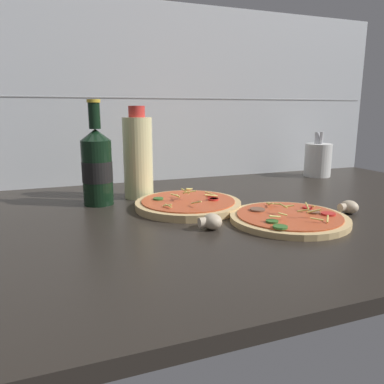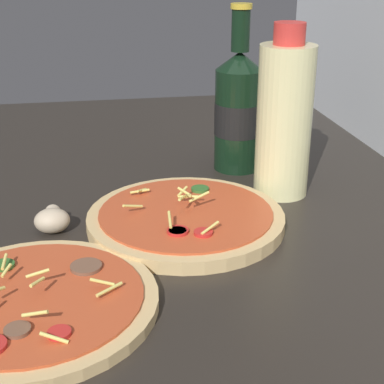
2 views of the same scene
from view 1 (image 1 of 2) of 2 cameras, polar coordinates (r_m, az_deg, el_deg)
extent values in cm
cube|color=#28231E|center=(91.04, 6.34, -3.62)|extent=(160.00, 90.00, 2.50)
cube|color=silver|center=(129.71, -2.76, 14.05)|extent=(160.00, 1.00, 60.00)
cube|color=gray|center=(129.18, -2.68, 14.06)|extent=(156.80, 0.16, 0.30)
cylinder|color=tan|center=(84.09, 14.53, -3.96)|extent=(25.56, 25.56, 1.28)
cylinder|color=#C14C28|center=(83.88, 14.56, -3.44)|extent=(22.49, 22.49, 0.30)
cylinder|color=#336628|center=(74.04, 13.26, -5.21)|extent=(2.85, 2.85, 0.40)
cylinder|color=brown|center=(86.52, 18.12, -2.94)|extent=(2.51, 2.51, 0.40)
cylinder|color=#336628|center=(77.31, 12.10, -4.40)|extent=(2.51, 2.51, 0.40)
cylinder|color=red|center=(90.08, 17.18, -2.28)|extent=(2.21, 2.21, 0.40)
cylinder|color=red|center=(86.14, 20.05, -3.15)|extent=(3.04, 3.04, 0.40)
cylinder|color=brown|center=(85.65, 9.93, -2.65)|extent=(3.49, 3.49, 0.40)
cylinder|color=#EADB6B|center=(82.17, 18.06, -2.77)|extent=(2.68, 1.77, 1.12)
cylinder|color=#EADB6B|center=(87.06, 17.14, -2.02)|extent=(1.37, 2.67, 1.14)
cylinder|color=#EADB6B|center=(79.27, 13.65, -3.31)|extent=(1.85, 1.12, 0.82)
cylinder|color=#EADB6B|center=(83.18, 13.76, -2.05)|extent=(0.74, 2.45, 0.75)
cylinder|color=#EADB6B|center=(90.35, 12.28, -1.74)|extent=(2.44, 2.83, 0.48)
cylinder|color=#EADB6B|center=(77.74, 12.50, -3.66)|extent=(2.59, 0.52, 0.76)
cylinder|color=#EADB6B|center=(79.42, 18.49, -3.95)|extent=(2.23, 1.88, 0.58)
cylinder|color=#EADB6B|center=(84.01, 14.50, -2.09)|extent=(2.18, 1.44, 0.73)
cylinder|color=#EADB6B|center=(80.50, 19.96, -3.88)|extent=(1.85, 2.07, 1.16)
cylinder|color=#EADB6B|center=(81.38, 16.59, -2.72)|extent=(2.17, 1.88, 1.01)
cylinder|color=#EADB6B|center=(90.34, 17.86, -2.10)|extent=(1.02, 2.66, 1.19)
cylinder|color=#EADB6B|center=(89.12, 11.89, -1.77)|extent=(0.55, 2.58, 1.13)
cylinder|color=tan|center=(92.38, -0.59, -1.94)|extent=(26.07, 26.07, 1.73)
cylinder|color=#C14C28|center=(92.14, -0.60, -1.33)|extent=(22.94, 22.94, 0.30)
cylinder|color=red|center=(92.43, 3.25, -1.08)|extent=(2.67, 2.67, 0.40)
cylinder|color=red|center=(95.48, 3.06, -0.64)|extent=(2.33, 2.33, 0.40)
cylinder|color=#336628|center=(92.44, 3.35, -1.08)|extent=(2.23, 2.23, 0.40)
cylinder|color=#336628|center=(93.01, -5.17, -1.03)|extent=(2.53, 2.53, 0.40)
cylinder|color=#EADB6B|center=(91.35, -0.53, 0.47)|extent=(2.08, 1.68, 0.78)
cylinder|color=#EADB6B|center=(91.04, 2.92, -0.53)|extent=(3.38, 0.60, 0.89)
cylinder|color=#EADB6B|center=(91.79, -0.53, 0.36)|extent=(2.25, 0.62, 0.68)
cylinder|color=#EADB6B|center=(93.28, -1.03, 0.14)|extent=(1.32, 2.97, 1.08)
cylinder|color=#EADB6B|center=(85.39, 0.65, -1.60)|extent=(1.79, 2.79, 1.24)
cylinder|color=#EADB6B|center=(91.92, -2.18, -0.61)|extent=(0.75, 3.14, 0.41)
cylinder|color=#EADB6B|center=(91.37, -0.40, 0.00)|extent=(3.12, 1.84, 1.05)
cylinder|color=#EADB6B|center=(85.13, -3.77, -2.03)|extent=(1.99, 1.61, 0.80)
cylinder|color=#EADB6B|center=(90.79, -2.60, -0.50)|extent=(2.03, 1.77, 0.84)
cylinder|color=#EADB6B|center=(96.07, 2.80, -0.25)|extent=(2.15, 2.68, 0.89)
cylinder|color=#EADB6B|center=(84.91, -3.62, -2.11)|extent=(0.91, 2.80, 0.40)
cylinder|color=black|center=(97.82, -14.22, 2.85)|extent=(7.58, 7.58, 16.33)
cone|color=black|center=(96.75, -14.52, 8.46)|extent=(7.58, 7.58, 2.84)
cylinder|color=black|center=(96.58, -14.67, 11.17)|extent=(2.88, 2.88, 6.32)
cylinder|color=gold|center=(96.59, -14.79, 13.28)|extent=(3.31, 3.31, 0.80)
cylinder|color=black|center=(97.77, -14.23, 3.04)|extent=(7.65, 7.65, 5.23)
cylinder|color=beige|center=(103.04, -8.22, 5.12)|extent=(7.96, 7.96, 21.84)
cylinder|color=red|center=(102.23, -8.44, 12.03)|extent=(4.38, 4.38, 2.98)
cylinder|color=beige|center=(93.93, 22.09, -2.21)|extent=(1.97, 1.97, 1.97)
ellipsoid|color=#C6B293|center=(95.11, 22.87, -2.10)|extent=(3.73, 4.38, 3.07)
cylinder|color=beige|center=(75.63, 1.84, -4.64)|extent=(2.06, 2.06, 2.06)
ellipsoid|color=#C6B293|center=(76.33, 3.11, -4.49)|extent=(3.89, 4.57, 3.20)
cylinder|color=silver|center=(143.87, 18.62, 4.64)|extent=(9.45, 9.45, 11.82)
cylinder|color=#BCBCC1|center=(143.13, 18.35, 6.39)|extent=(1.86, 2.19, 11.21)
cylinder|color=#BCBCC1|center=(143.29, 18.65, 6.35)|extent=(1.99, 3.63, 11.04)
cylinder|color=#BCBCC1|center=(143.63, 18.97, 6.41)|extent=(1.67, 2.24, 11.43)
camera|label=2|loc=(1.24, 34.53, 15.26)|focal=55.00mm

